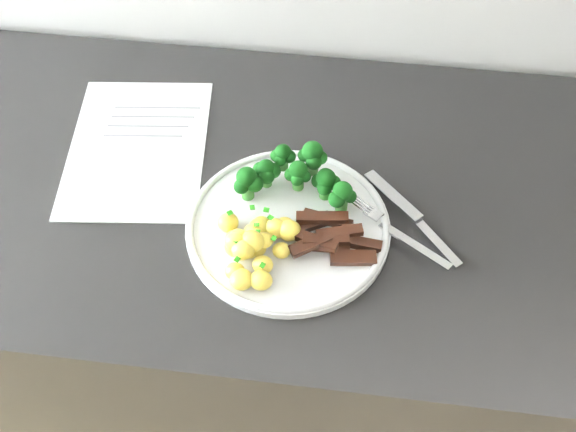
{
  "coord_description": "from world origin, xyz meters",
  "views": [
    {
      "loc": [
        0.17,
        1.08,
        1.6
      ],
      "look_at": [
        0.1,
        1.62,
        0.89
      ],
      "focal_mm": 43.31,
      "sensor_mm": 36.0,
      "label": 1
    }
  ],
  "objects_px": {
    "recipe_paper": "(138,147)",
    "fork": "(400,234)",
    "broccoli": "(296,174)",
    "beef_strips": "(329,237)",
    "counter": "(313,344)",
    "knife": "(424,229)",
    "potatoes": "(254,244)",
    "plate": "(288,226)"
  },
  "relations": [
    {
      "from": "broccoli",
      "to": "knife",
      "type": "height_order",
      "value": "broccoli"
    },
    {
      "from": "recipe_paper",
      "to": "beef_strips",
      "type": "distance_m",
      "value": 0.32
    },
    {
      "from": "counter",
      "to": "beef_strips",
      "type": "relative_size",
      "value": 17.31
    },
    {
      "from": "broccoli",
      "to": "fork",
      "type": "xyz_separation_m",
      "value": [
        0.14,
        -0.06,
        -0.03
      ]
    },
    {
      "from": "recipe_paper",
      "to": "potatoes",
      "type": "bearing_deg",
      "value": -39.99
    },
    {
      "from": "knife",
      "to": "recipe_paper",
      "type": "bearing_deg",
      "value": 166.07
    },
    {
      "from": "potatoes",
      "to": "plate",
      "type": "bearing_deg",
      "value": 50.6
    },
    {
      "from": "broccoli",
      "to": "counter",
      "type": "bearing_deg",
      "value": 1.02
    },
    {
      "from": "recipe_paper",
      "to": "fork",
      "type": "bearing_deg",
      "value": -17.77
    },
    {
      "from": "recipe_paper",
      "to": "plate",
      "type": "height_order",
      "value": "plate"
    },
    {
      "from": "fork",
      "to": "knife",
      "type": "bearing_deg",
      "value": 32.89
    },
    {
      "from": "beef_strips",
      "to": "fork",
      "type": "xyz_separation_m",
      "value": [
        0.09,
        0.02,
        -0.0
      ]
    },
    {
      "from": "counter",
      "to": "beef_strips",
      "type": "xyz_separation_m",
      "value": [
        0.02,
        -0.08,
        0.45
      ]
    },
    {
      "from": "counter",
      "to": "beef_strips",
      "type": "height_order",
      "value": "beef_strips"
    },
    {
      "from": "potatoes",
      "to": "knife",
      "type": "relative_size",
      "value": 0.77
    },
    {
      "from": "broccoli",
      "to": "potatoes",
      "type": "height_order",
      "value": "broccoli"
    },
    {
      "from": "counter",
      "to": "beef_strips",
      "type": "bearing_deg",
      "value": -78.57
    },
    {
      "from": "counter",
      "to": "broccoli",
      "type": "distance_m",
      "value": 0.48
    },
    {
      "from": "counter",
      "to": "fork",
      "type": "height_order",
      "value": "fork"
    },
    {
      "from": "plate",
      "to": "fork",
      "type": "relative_size",
      "value": 1.93
    },
    {
      "from": "recipe_paper",
      "to": "plate",
      "type": "relative_size",
      "value": 1.1
    },
    {
      "from": "recipe_paper",
      "to": "fork",
      "type": "xyz_separation_m",
      "value": [
        0.38,
        -0.12,
        0.02
      ]
    },
    {
      "from": "plate",
      "to": "knife",
      "type": "xyz_separation_m",
      "value": [
        0.18,
        0.02,
        0.0
      ]
    },
    {
      "from": "plate",
      "to": "counter",
      "type": "bearing_deg",
      "value": 57.64
    },
    {
      "from": "counter",
      "to": "recipe_paper",
      "type": "relative_size",
      "value": 7.74
    },
    {
      "from": "potatoes",
      "to": "knife",
      "type": "distance_m",
      "value": 0.22
    },
    {
      "from": "recipe_paper",
      "to": "beef_strips",
      "type": "relative_size",
      "value": 2.24
    },
    {
      "from": "beef_strips",
      "to": "fork",
      "type": "distance_m",
      "value": 0.09
    },
    {
      "from": "counter",
      "to": "potatoes",
      "type": "bearing_deg",
      "value": -125.5
    },
    {
      "from": "counter",
      "to": "plate",
      "type": "distance_m",
      "value": 0.44
    },
    {
      "from": "plate",
      "to": "fork",
      "type": "height_order",
      "value": "fork"
    },
    {
      "from": "recipe_paper",
      "to": "knife",
      "type": "xyz_separation_m",
      "value": [
        0.41,
        -0.1,
        0.01
      ]
    },
    {
      "from": "broccoli",
      "to": "beef_strips",
      "type": "distance_m",
      "value": 0.1
    },
    {
      "from": "potatoes",
      "to": "beef_strips",
      "type": "xyz_separation_m",
      "value": [
        0.09,
        0.03,
        -0.01
      ]
    },
    {
      "from": "potatoes",
      "to": "knife",
      "type": "xyz_separation_m",
      "value": [
        0.21,
        0.06,
        -0.02
      ]
    },
    {
      "from": "plate",
      "to": "knife",
      "type": "bearing_deg",
      "value": 5.86
    },
    {
      "from": "plate",
      "to": "fork",
      "type": "distance_m",
      "value": 0.15
    },
    {
      "from": "beef_strips",
      "to": "potatoes",
      "type": "bearing_deg",
      "value": -163.84
    },
    {
      "from": "plate",
      "to": "beef_strips",
      "type": "height_order",
      "value": "beef_strips"
    },
    {
      "from": "recipe_paper",
      "to": "knife",
      "type": "height_order",
      "value": "knife"
    },
    {
      "from": "beef_strips",
      "to": "knife",
      "type": "relative_size",
      "value": 0.9
    },
    {
      "from": "fork",
      "to": "recipe_paper",
      "type": "bearing_deg",
      "value": 162.23
    }
  ]
}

